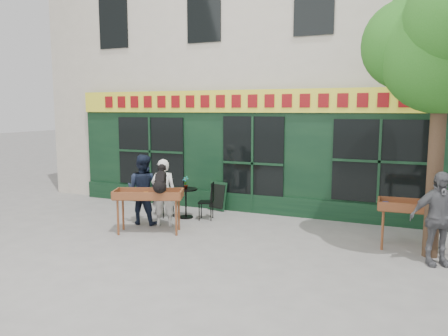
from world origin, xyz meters
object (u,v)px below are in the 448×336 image
at_px(woman, 164,193).
at_px(bistro_table, 186,197).
at_px(man_right, 438,218).
at_px(dog, 160,178).
at_px(man_left, 143,189).
at_px(book_cart_right, 419,210).
at_px(book_cart_center, 149,197).

relative_size(woman, bistro_table, 2.13).
distance_m(man_right, bistro_table, 5.90).
distance_m(woman, bistro_table, 0.93).
relative_size(dog, man_left, 0.35).
distance_m(woman, man_right, 5.90).
relative_size(woman, book_cart_right, 1.06).
bearing_deg(man_right, man_left, 154.16).
bearing_deg(woman, man_right, 154.92).
relative_size(book_cart_center, bistro_table, 2.14).
bearing_deg(man_right, book_cart_right, 89.15).
xyz_separation_m(woman, book_cart_right, (5.59, 0.37, 0.01)).
distance_m(dog, man_right, 5.57).
bearing_deg(man_left, book_cart_center, 126.48).
bearing_deg(book_cart_right, bistro_table, 172.02).
relative_size(woman, man_left, 0.95).
bearing_deg(woman, book_cart_right, 162.40).
relative_size(bistro_table, man_left, 0.45).
distance_m(dog, man_left, 1.23).
relative_size(woman, man_right, 0.95).
bearing_deg(man_left, book_cart_right, 178.06).
xyz_separation_m(man_right, bistro_table, (-5.76, 1.26, -0.31)).
bearing_deg(bistro_table, man_right, -12.34).
height_order(man_right, bistro_table, man_right).
height_order(book_cart_center, man_left, man_left).
relative_size(book_cart_center, dog, 2.70).
xyz_separation_m(woman, bistro_table, (0.13, 0.88, -0.27)).
bearing_deg(book_cart_center, book_cart_right, -11.05).
bearing_deg(man_left, dog, 137.87).
bearing_deg(book_cart_center, bistro_table, 63.76).
distance_m(book_cart_right, man_left, 6.17).
distance_m(book_cart_right, bistro_table, 5.49).
height_order(book_cart_right, man_left, man_left).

